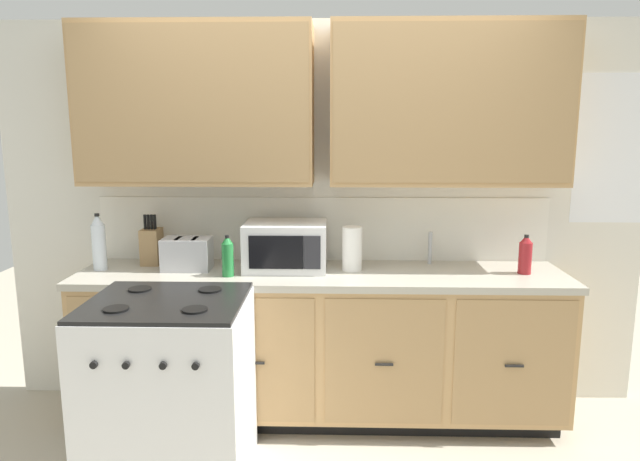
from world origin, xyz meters
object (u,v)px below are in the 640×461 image
at_px(paper_towel_roll, 352,249).
at_px(bottle_green, 228,256).
at_px(bottle_red, 525,255).
at_px(knife_block, 152,246).
at_px(bottle_clear, 99,242).
at_px(microwave, 286,246).
at_px(toaster, 187,254).
at_px(stove_range, 170,391).

relative_size(paper_towel_roll, bottle_green, 1.10).
xyz_separation_m(paper_towel_roll, bottle_red, (0.99, -0.05, -0.02)).
relative_size(knife_block, bottle_clear, 0.92).
relative_size(microwave, bottle_green, 2.03).
bearing_deg(toaster, bottle_red, -1.17).
distance_m(stove_range, bottle_clear, 1.06).
height_order(bottle_clear, bottle_red, bottle_clear).
xyz_separation_m(toaster, bottle_green, (0.27, -0.14, 0.02)).
relative_size(stove_range, bottle_green, 4.01).
distance_m(knife_block, bottle_green, 0.59).
distance_m(bottle_green, bottle_red, 1.70).
bearing_deg(bottle_green, bottle_red, 3.45).
distance_m(toaster, knife_block, 0.28).
xyz_separation_m(stove_range, knife_block, (-0.31, 0.79, 0.57)).
distance_m(stove_range, bottle_red, 2.08).
bearing_deg(bottle_red, knife_block, 175.62).
distance_m(stove_range, microwave, 1.05).
distance_m(microwave, toaster, 0.59).
bearing_deg(stove_range, bottle_green, 68.08).
distance_m(paper_towel_roll, bottle_red, 1.00).
xyz_separation_m(microwave, paper_towel_roll, (0.39, -0.02, -0.01)).
distance_m(microwave, bottle_red, 1.39).
bearing_deg(bottle_green, toaster, 152.06).
bearing_deg(microwave, knife_block, 173.57).
height_order(microwave, bottle_green, microwave).
xyz_separation_m(paper_towel_roll, bottle_clear, (-1.49, -0.03, 0.03)).
bearing_deg(microwave, paper_towel_roll, -3.47).
relative_size(toaster, knife_block, 0.90).
distance_m(knife_block, bottle_red, 2.23).
distance_m(toaster, bottle_red, 1.97).
height_order(toaster, knife_block, knife_block).
relative_size(paper_towel_roll, bottle_clear, 0.77).
height_order(knife_block, bottle_green, knife_block).
bearing_deg(microwave, stove_range, -126.97).
bearing_deg(bottle_clear, knife_block, 28.83).
distance_m(paper_towel_roll, bottle_green, 0.72).
relative_size(stove_range, paper_towel_roll, 3.65).
distance_m(microwave, paper_towel_roll, 0.39).
bearing_deg(bottle_clear, bottle_red, -0.56).
bearing_deg(stove_range, knife_block, 111.80).
height_order(microwave, bottle_clear, bottle_clear).
bearing_deg(knife_block, bottle_green, -27.65).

